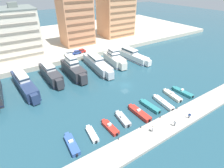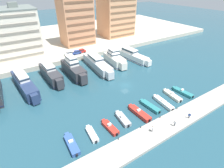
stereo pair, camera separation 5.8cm
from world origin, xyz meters
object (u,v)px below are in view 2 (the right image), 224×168
motorboat_red_mid_left (110,127)px  motorboat_teal_far_right (183,92)px  yacht_charcoal_mid_left (51,74)px  car_red_mid_left (81,51)px  motorboat_white_mid_right (163,103)px  motorboat_cream_right (172,95)px  motorboat_teal_center_right (150,106)px  yacht_silver_center (97,64)px  pedestrian_far_side (153,128)px  yacht_ivory_center_right (115,59)px  yacht_navy_left (24,84)px  pedestrian_mid_deck (175,123)px  motorboat_blue_far_left (72,144)px  motorboat_red_center (139,113)px  yacht_charcoal_center_left (73,69)px  car_blue_left (77,52)px  motorboat_grey_center_left (123,119)px  pedestrian_near_edge (189,115)px  motorboat_white_left (92,134)px  car_silver_far_left (69,53)px  yacht_white_mid_right (132,55)px

motorboat_red_mid_left → motorboat_teal_far_right: bearing=0.8°
yacht_charcoal_mid_left → car_red_mid_left: (18.61, 14.39, 0.67)m
motorboat_white_mid_right → motorboat_cream_right: bearing=11.7°
motorboat_teal_center_right → yacht_silver_center: bearing=90.1°
motorboat_cream_right → pedestrian_far_side: 18.15m
yacht_ivory_center_right → motorboat_red_mid_left: (-22.63, -31.86, -1.82)m
yacht_navy_left → yacht_ivory_center_right: bearing=2.0°
yacht_silver_center → pedestrian_mid_deck: bearing=-91.0°
motorboat_white_mid_right → motorboat_teal_far_right: motorboat_teal_far_right is taller
motorboat_blue_far_left → motorboat_red_center: 19.41m
pedestrian_far_side → yacht_charcoal_mid_left: bearing=107.2°
yacht_charcoal_center_left → yacht_navy_left: bearing=-177.9°
car_blue_left → motorboat_red_mid_left: bearing=-103.7°
motorboat_blue_far_left → motorboat_grey_center_left: bearing=2.0°
motorboat_teal_center_right → pedestrian_near_edge: size_ratio=4.63×
motorboat_red_mid_left → motorboat_cream_right: (23.84, 0.97, -0.01)m
yacht_charcoal_mid_left → motorboat_white_left: yacht_charcoal_mid_left is taller
yacht_charcoal_mid_left → pedestrian_mid_deck: (17.99, -41.05, -0.53)m
yacht_charcoal_center_left → car_silver_far_left: bearing=74.8°
yacht_silver_center → pedestrian_far_side: size_ratio=13.29×
yacht_charcoal_center_left → car_silver_far_left: 16.47m
motorboat_blue_far_left → car_blue_left: 50.95m
yacht_charcoal_center_left → motorboat_teal_far_right: yacht_charcoal_center_left is taller
car_red_mid_left → pedestrian_near_edge: size_ratio=2.61×
yacht_charcoal_center_left → motorboat_red_center: size_ratio=2.24×
motorboat_blue_far_left → motorboat_teal_center_right: motorboat_blue_far_left is taller
motorboat_red_mid_left → motorboat_red_center: 9.54m
motorboat_blue_far_left → yacht_silver_center: bearing=52.8°
motorboat_white_mid_right → motorboat_cream_right: size_ratio=1.10×
yacht_charcoal_mid_left → pedestrian_mid_deck: yacht_charcoal_mid_left is taller
yacht_charcoal_mid_left → motorboat_cream_right: bearing=-47.9°
yacht_navy_left → motorboat_teal_center_right: bearing=-46.8°
motorboat_teal_center_right → pedestrian_mid_deck: bearing=-94.7°
motorboat_white_mid_right → pedestrian_mid_deck: pedestrian_mid_deck is taller
motorboat_teal_center_right → car_blue_left: (-2.73, 45.78, 2.49)m
motorboat_cream_right → car_silver_far_left: 48.92m
yacht_ivory_center_right → car_blue_left: size_ratio=3.89×
yacht_charcoal_mid_left → yacht_ivory_center_right: size_ratio=1.14×
motorboat_teal_far_right → yacht_charcoal_center_left: bearing=128.5°
motorboat_white_left → car_silver_far_left: bearing=75.0°
yacht_charcoal_center_left → motorboat_red_center: yacht_charcoal_center_left is taller
yacht_white_mid_right → motorboat_red_mid_left: size_ratio=3.42×
yacht_navy_left → car_red_mid_left: size_ratio=5.31×
motorboat_red_mid_left → yacht_charcoal_center_left: bearing=83.6°
motorboat_grey_center_left → motorboat_teal_center_right: motorboat_grey_center_left is taller
yacht_ivory_center_right → motorboat_red_center: 34.39m
yacht_silver_center → car_red_mid_left: (-0.09, 15.24, 0.91)m
yacht_navy_left → yacht_charcoal_center_left: size_ratio=1.22×
yacht_white_mid_right → car_red_mid_left: bearing=140.7°
motorboat_white_mid_right → pedestrian_far_side: bearing=-148.7°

